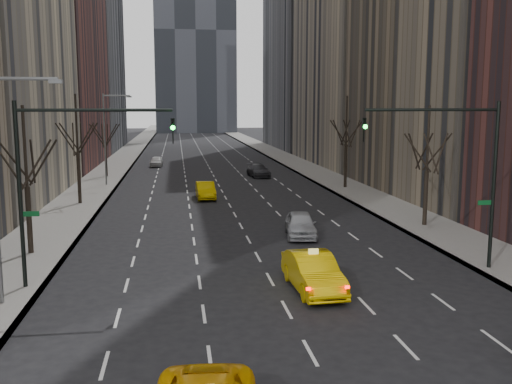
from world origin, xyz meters
name	(u,v)px	position (x,y,z in m)	size (l,w,h in m)	color
sidewalk_left	(120,162)	(-12.25, 70.00, 0.07)	(4.50, 320.00, 0.15)	slate
sidewalk_right	(288,159)	(12.25, 70.00, 0.07)	(4.50, 320.00, 0.15)	slate
tree_lw_b	(27,187)	(-12.00, 18.00, 3.72)	(3.36, 3.50, 7.82)	black
tree_lw_c	(78,155)	(-12.00, 34.00, 4.04)	(3.36, 3.50, 8.74)	black
tree_lw_d	(105,146)	(-12.00, 52.00, 3.56)	(3.36, 3.50, 7.36)	black
tree_rw_b	(427,171)	(12.00, 22.00, 3.72)	(3.36, 3.50, 7.82)	black
tree_rw_c	(346,147)	(12.00, 40.00, 4.04)	(3.36, 3.50, 8.74)	black
traffic_mast_left	(60,164)	(-9.11, 12.00, 5.49)	(6.69, 0.39, 8.00)	black
traffic_mast_right	(462,158)	(9.11, 12.00, 5.49)	(6.69, 0.39, 8.00)	black
streetlight_near	(3,166)	(-10.84, 10.00, 5.62)	(2.83, 0.22, 9.00)	slate
streetlight_far	(108,130)	(-10.84, 45.00, 5.62)	(2.83, 0.22, 9.00)	slate
taxi_sedan	(313,272)	(1.58, 10.18, 0.81)	(1.72, 4.94, 1.63)	#E9BC04
silver_sedan_ahead	(301,224)	(3.28, 20.44, 0.76)	(1.80, 4.47, 1.52)	#A3A5AB
far_taxi	(205,190)	(-1.76, 35.75, 0.72)	(1.53, 4.39, 1.45)	#D8B004
far_suv_grey	(258,171)	(4.97, 50.49, 0.70)	(1.97, 4.85, 1.41)	#2C2D31
far_car_white	(156,161)	(-6.86, 63.36, 0.68)	(1.60, 3.98, 1.36)	silver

